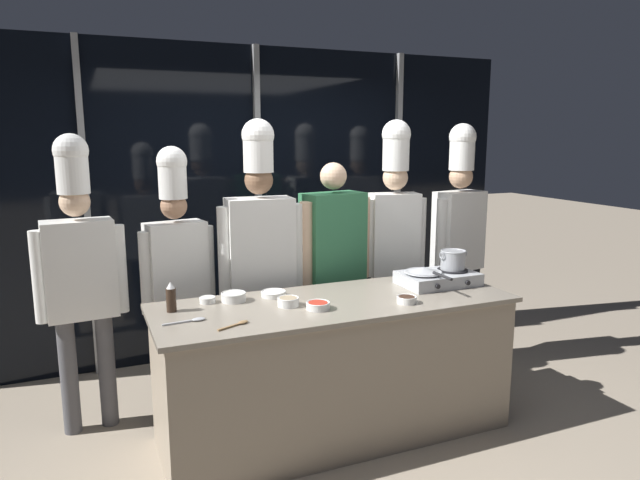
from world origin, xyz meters
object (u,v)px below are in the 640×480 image
at_px(person_guest, 333,254).
at_px(prep_bowl_soy_glaze, 407,299).
at_px(prep_bowl_bean_sprouts, 234,296).
at_px(serving_spoon_slotted, 239,324).
at_px(chef_pastry, 394,226).
at_px(chef_head, 80,266).
at_px(prep_bowl_rice, 274,293).
at_px(chef_line, 260,244).
at_px(prep_bowl_garlic, 207,299).
at_px(prep_bowl_mushrooms, 288,301).
at_px(portable_stove, 438,278).
at_px(prep_bowl_chili_flakes, 318,305).
at_px(stock_pot, 453,259).
at_px(squeeze_bottle_soy, 171,297).
at_px(chef_sous, 177,262).
at_px(chef_apprentice, 459,227).
at_px(frying_pan, 424,270).
at_px(serving_spoon_solid, 193,320).

bearing_deg(person_guest, prep_bowl_soy_glaze, 85.71).
relative_size(prep_bowl_bean_sprouts, person_guest, 0.09).
distance_m(serving_spoon_slotted, chef_pastry, 1.81).
height_order(chef_head, person_guest, chef_head).
height_order(chef_head, chef_pastry, chef_pastry).
bearing_deg(serving_spoon_slotted, chef_head, 131.06).
relative_size(prep_bowl_rice, chef_line, 0.08).
distance_m(prep_bowl_garlic, prep_bowl_mushrooms, 0.52).
height_order(portable_stove, chef_line, chef_line).
bearing_deg(prep_bowl_chili_flakes, stock_pot, 10.11).
relative_size(squeeze_bottle_soy, chef_sous, 0.10).
bearing_deg(portable_stove, chef_line, 152.46).
bearing_deg(prep_bowl_chili_flakes, serving_spoon_slotted, -169.62).
bearing_deg(stock_pot, portable_stove, -179.88).
distance_m(prep_bowl_garlic, serving_spoon_slotted, 0.49).
relative_size(squeeze_bottle_soy, prep_bowl_soy_glaze, 1.46).
bearing_deg(squeeze_bottle_soy, serving_spoon_slotted, -52.06).
bearing_deg(person_guest, chef_apprentice, 171.97).
bearing_deg(chef_line, prep_bowl_soy_glaze, 130.87).
relative_size(frying_pan, prep_bowl_soy_glaze, 3.65).
xyz_separation_m(squeeze_bottle_soy, chef_pastry, (1.83, 0.53, 0.24)).
bearing_deg(prep_bowl_mushrooms, chef_line, 87.85).
bearing_deg(chef_head, portable_stove, 160.01).
xyz_separation_m(chef_sous, person_guest, (1.16, -0.05, -0.03)).
bearing_deg(prep_bowl_chili_flakes, serving_spoon_solid, 174.95).
distance_m(prep_bowl_bean_sprouts, chef_pastry, 1.54).
xyz_separation_m(squeeze_bottle_soy, prep_bowl_bean_sprouts, (0.40, 0.07, -0.05)).
distance_m(prep_bowl_chili_flakes, chef_apprentice, 1.88).
height_order(chef_head, chef_line, chef_line).
bearing_deg(prep_bowl_garlic, prep_bowl_rice, -3.01).
bearing_deg(person_guest, prep_bowl_rice, 24.61).
relative_size(prep_bowl_garlic, person_guest, 0.06).
distance_m(prep_bowl_chili_flakes, chef_line, 0.83).
distance_m(frying_pan, chef_head, 2.28).
bearing_deg(stock_pot, prep_bowl_chili_flakes, -169.89).
height_order(stock_pot, chef_head, chef_head).
xyz_separation_m(chef_pastry, chef_apprentice, (0.65, 0.03, -0.05)).
xyz_separation_m(prep_bowl_mushrooms, prep_bowl_bean_sprouts, (-0.28, 0.23, 0.00)).
xyz_separation_m(portable_stove, prep_bowl_bean_sprouts, (-1.43, 0.16, -0.01)).
xyz_separation_m(portable_stove, serving_spoon_slotted, (-1.52, -0.29, -0.04)).
xyz_separation_m(chef_head, chef_sous, (0.62, 0.04, -0.04)).
bearing_deg(serving_spoon_slotted, prep_bowl_soy_glaze, -0.25).
bearing_deg(squeeze_bottle_soy, prep_bowl_rice, 6.25).
height_order(prep_bowl_garlic, chef_sous, chef_sous).
bearing_deg(prep_bowl_soy_glaze, person_guest, 96.11).
relative_size(prep_bowl_soy_glaze, prep_bowl_bean_sprouts, 0.79).
height_order(frying_pan, serving_spoon_solid, frying_pan).
height_order(prep_bowl_soy_glaze, chef_sous, chef_sous).
bearing_deg(prep_bowl_soy_glaze, prep_bowl_garlic, 156.85).
bearing_deg(chef_pastry, prep_bowl_garlic, 26.43).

